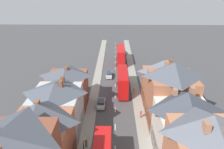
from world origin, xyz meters
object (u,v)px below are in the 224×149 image
object	(u,v)px
pedestrian_far_right	(134,91)
car_parked_left_a	(109,74)
car_near_silver	(124,52)
double_decker_bus_mid_street	(121,55)
pedestrian_far_left	(141,114)
double_decker_bus_far_approaching	(123,81)
car_near_blue	(101,103)
pedestrian_mid_right	(86,142)

from	to	relation	value
pedestrian_far_right	car_parked_left_a	bearing A→B (deg)	121.15
car_near_silver	car_parked_left_a	xyz separation A→B (m)	(-4.90, -21.39, 0.01)
double_decker_bus_mid_street	pedestrian_far_left	bearing A→B (deg)	-84.07
double_decker_bus_far_approaching	car_parked_left_a	distance (m)	9.62
double_decker_bus_mid_street	double_decker_bus_far_approaching	distance (m)	20.64
car_parked_left_a	car_near_blue	bearing A→B (deg)	-94.66
pedestrian_mid_right	double_decker_bus_mid_street	bearing A→B (deg)	80.85
car_parked_left_a	car_near_silver	bearing A→B (deg)	77.10
pedestrian_mid_right	pedestrian_far_left	world-z (taller)	same
pedestrian_far_right	pedestrian_far_left	bearing A→B (deg)	-86.32
double_decker_bus_mid_street	car_near_blue	xyz separation A→B (m)	(-4.89, -27.88, -2.02)
double_decker_bus_mid_street	double_decker_bus_far_approaching	world-z (taller)	same
pedestrian_far_right	pedestrian_mid_right	bearing A→B (deg)	-116.69
car_near_blue	pedestrian_mid_right	bearing A→B (deg)	-97.41
car_near_blue	double_decker_bus_mid_street	bearing A→B (deg)	80.05
car_parked_left_a	pedestrian_mid_right	size ratio (longest dim) A/B	2.63
pedestrian_far_left	pedestrian_far_right	distance (m)	9.97
car_near_blue	pedestrian_far_right	xyz separation A→B (m)	(7.60, 5.51, 0.23)
double_decker_bus_far_approaching	car_parked_left_a	size ratio (longest dim) A/B	2.55
double_decker_bus_mid_street	pedestrian_far_left	size ratio (longest dim) A/B	6.71
car_parked_left_a	double_decker_bus_far_approaching	bearing A→B (deg)	-67.58
car_near_silver	pedestrian_mid_right	bearing A→B (deg)	-98.91
pedestrian_mid_right	pedestrian_far_left	size ratio (longest dim) A/B	1.00
car_near_silver	pedestrian_far_right	world-z (taller)	pedestrian_far_right
double_decker_bus_mid_street	pedestrian_far_left	xyz separation A→B (m)	(3.35, -32.31, -1.78)
pedestrian_far_left	pedestrian_far_right	world-z (taller)	same
car_parked_left_a	pedestrian_far_right	size ratio (longest dim) A/B	2.63
double_decker_bus_far_approaching	car_near_blue	xyz separation A→B (m)	(-4.89, -7.24, -2.02)
double_decker_bus_mid_street	car_near_blue	distance (m)	28.38
car_near_blue	double_decker_bus_far_approaching	bearing A→B (deg)	55.95
double_decker_bus_mid_street	car_parked_left_a	xyz separation A→B (m)	(-3.59, -11.94, -1.98)
car_near_blue	car_parked_left_a	size ratio (longest dim) A/B	0.99
pedestrian_far_right	double_decker_bus_far_approaching	bearing A→B (deg)	147.55
car_near_blue	car_parked_left_a	bearing A→B (deg)	85.34
pedestrian_mid_right	pedestrian_far_right	size ratio (longest dim) A/B	1.00
double_decker_bus_mid_street	car_near_blue	bearing A→B (deg)	-99.95
car_parked_left_a	pedestrian_far_right	xyz separation A→B (m)	(6.30, -10.43, 0.19)
car_near_blue	pedestrian_far_right	size ratio (longest dim) A/B	2.61
car_near_blue	pedestrian_far_left	distance (m)	9.36
double_decker_bus_far_approaching	car_parked_left_a	world-z (taller)	double_decker_bus_far_approaching
double_decker_bus_mid_street	car_near_blue	size ratio (longest dim) A/B	2.57
car_parked_left_a	double_decker_bus_mid_street	bearing A→B (deg)	73.26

